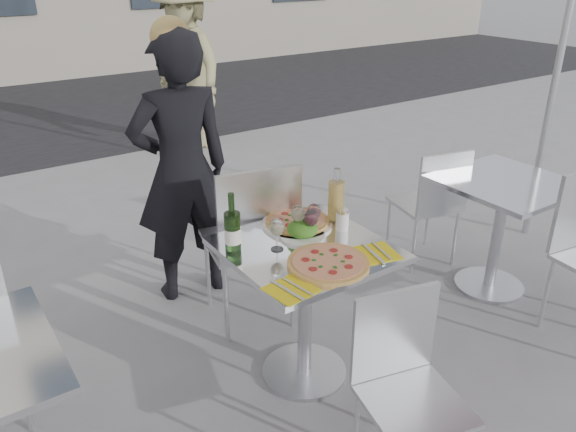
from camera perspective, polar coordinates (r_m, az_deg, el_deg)
ground at (r=3.05m, az=1.65°, el=-15.63°), size 80.00×80.00×0.00m
street_asphalt at (r=8.71m, az=-24.60°, el=9.60°), size 24.00×5.00×0.00m
main_table at (r=2.73m, az=1.78°, el=-7.02°), size 0.72×0.72×0.75m
side_table_right at (r=3.72m, az=20.86°, el=0.35°), size 0.72×0.72×0.75m
chair_far at (r=3.08m, az=-3.56°, el=-1.84°), size 0.55×0.56×1.01m
chair_near at (r=2.34m, az=11.76°, el=-15.59°), size 0.45×0.46×0.82m
side_chair_rfar at (r=3.89m, az=14.51°, el=1.78°), size 0.47×0.48×0.85m
woman_diner at (r=3.39m, az=-10.76°, el=4.51°), size 0.64×0.46×1.65m
pedestrian_b at (r=6.34m, az=-10.20°, el=14.80°), size 0.72×1.19×1.81m
pizza_near at (r=2.48m, az=4.11°, el=-4.79°), size 0.36×0.36×0.02m
pizza_far at (r=2.83m, az=0.94°, el=-0.60°), size 0.36×0.36×0.03m
salad_plate at (r=2.70m, az=1.49°, el=-1.47°), size 0.22×0.22×0.09m
wine_bottle at (r=2.53m, az=-5.65°, el=-1.49°), size 0.07×0.08×0.29m
carafe at (r=2.82m, az=4.90°, el=1.54°), size 0.08×0.08×0.29m
sugar_shaker at (r=2.78m, az=5.54°, el=-0.37°), size 0.06×0.06×0.11m
wineglass_white_a at (r=2.55m, az=-1.14°, el=-1.25°), size 0.07×0.07×0.16m
wineglass_white_b at (r=2.68m, az=1.02°, el=0.13°), size 0.07×0.07×0.16m
wineglass_red_a at (r=2.64m, az=2.38°, el=-0.29°), size 0.07×0.07×0.16m
wineglass_red_b at (r=2.70m, az=2.63°, el=0.30°), size 0.07×0.07×0.16m
napkin_left at (r=2.30m, az=0.29°, el=-7.45°), size 0.20×0.20×0.01m
napkin_right at (r=2.60m, az=8.96°, el=-3.71°), size 0.22×0.22×0.01m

